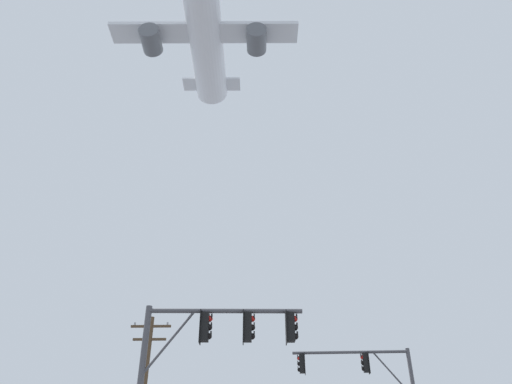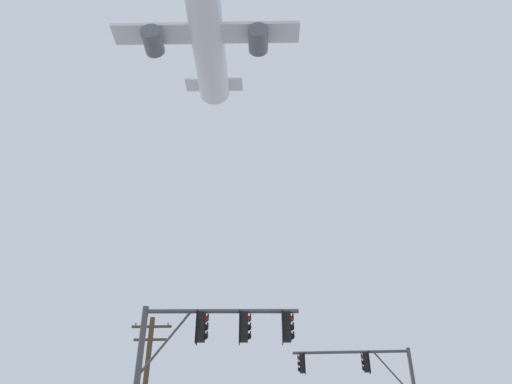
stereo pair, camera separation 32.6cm
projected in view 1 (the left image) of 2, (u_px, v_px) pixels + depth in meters
signal_pole_near at (207, 351)px, 14.71m from camera, size 5.11×0.56×6.15m
airplane at (204, 25)px, 55.23m from camera, size 22.14×28.65×7.84m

